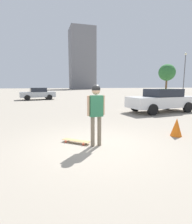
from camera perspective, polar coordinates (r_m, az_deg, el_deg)
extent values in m
plane|color=gray|center=(5.28, 0.00, -10.93)|extent=(220.00, 220.00, 0.00)
cylinder|color=#7A6B56|center=(5.12, -1.10, -6.39)|extent=(0.12, 0.12, 0.88)
cylinder|color=#7A6B56|center=(5.19, 1.09, -6.19)|extent=(0.12, 0.12, 0.88)
cube|color=#2D724C|center=(5.01, 0.00, 1.98)|extent=(0.22, 0.39, 0.61)
cylinder|color=tan|center=(4.94, -2.49, 2.05)|extent=(0.08, 0.08, 0.58)
cylinder|color=tan|center=(5.09, 2.42, 2.25)|extent=(0.08, 0.08, 0.58)
sphere|color=tan|center=(4.98, 0.00, 7.06)|extent=(0.24, 0.24, 0.24)
sphere|color=black|center=(4.98, 0.00, 7.54)|extent=(0.25, 0.25, 0.25)
cube|color=tan|center=(5.53, -6.51, -9.24)|extent=(0.74, 0.82, 0.01)
cylinder|color=#D14C33|center=(5.60, -9.87, -9.52)|extent=(0.07, 0.08, 0.07)
cylinder|color=#D14C33|center=(5.78, -8.61, -8.90)|extent=(0.07, 0.08, 0.07)
cylinder|color=#D14C33|center=(5.30, -4.19, -10.48)|extent=(0.07, 0.08, 0.07)
cylinder|color=#D14C33|center=(5.49, -3.06, -9.77)|extent=(0.07, 0.08, 0.07)
cube|color=silver|center=(12.52, 20.53, 3.15)|extent=(2.25, 4.79, 0.70)
cube|color=#1E232D|center=(12.56, 21.07, 5.90)|extent=(1.81, 2.24, 0.51)
cylinder|color=black|center=(10.95, 18.05, 0.72)|extent=(0.27, 0.70, 0.68)
cylinder|color=black|center=(12.34, 12.74, 1.79)|extent=(0.27, 0.70, 0.68)
cylinder|color=black|center=(12.98, 27.77, 1.33)|extent=(0.27, 0.70, 0.68)
cylinder|color=black|center=(14.17, 22.29, 2.22)|extent=(0.27, 0.70, 0.68)
cube|color=#ADB2B7|center=(23.24, -18.52, 5.46)|extent=(2.47, 4.43, 0.65)
cube|color=#1E232D|center=(23.23, -18.33, 6.90)|extent=(1.91, 2.13, 0.51)
cylinder|color=black|center=(22.23, -21.50, 4.34)|extent=(0.30, 0.68, 0.65)
cylinder|color=black|center=(24.03, -21.83, 4.60)|extent=(0.30, 0.68, 0.65)
cylinder|color=black|center=(22.57, -14.90, 4.71)|extent=(0.30, 0.68, 0.65)
cylinder|color=black|center=(24.34, -15.71, 4.94)|extent=(0.30, 0.68, 0.65)
cube|color=slate|center=(87.48, -4.61, 16.75)|extent=(11.18, 11.31, 28.20)
cylinder|color=brown|center=(43.20, 21.93, 7.94)|extent=(0.43, 0.43, 3.37)
sphere|color=#2D6B33|center=(43.30, 22.16, 11.88)|extent=(3.71, 3.71, 3.71)
cone|color=orange|center=(6.78, 24.79, -4.52)|extent=(0.39, 0.39, 0.64)
cylinder|color=#59595E|center=(26.73, 26.81, 10.15)|extent=(0.12, 0.12, 5.78)
sphere|color=beige|center=(27.02, 27.26, 16.52)|extent=(0.28, 0.28, 0.28)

